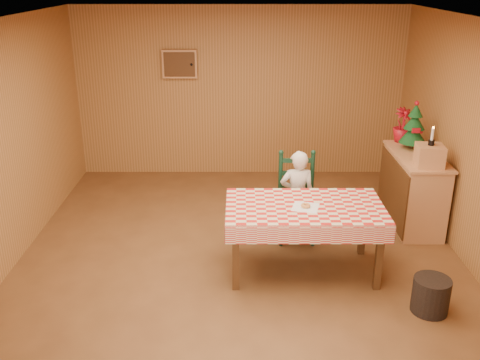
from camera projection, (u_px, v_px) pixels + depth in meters
name	position (u px, v px, depth m)	size (l,w,h in m)	color
ground	(240.00, 267.00, 5.90)	(6.00, 6.00, 0.00)	brown
cabin_walls	(240.00, 93.00, 5.73)	(5.10, 6.05, 2.65)	#A6713C
dining_table	(305.00, 212.00, 5.59)	(1.66, 0.96, 0.77)	#4F2E15
ladder_chair	(296.00, 199.00, 6.39)	(0.44, 0.40, 1.08)	black
seated_child	(297.00, 196.00, 6.31)	(0.41, 0.27, 1.12)	silver
napkin	(306.00, 207.00, 5.51)	(0.26, 0.26, 0.00)	white
donut	(306.00, 206.00, 5.50)	(0.10, 0.10, 0.03)	#D9944E
shelf_unit	(412.00, 189.00, 6.76)	(0.54, 1.24, 0.93)	tan
crate	(430.00, 155.00, 6.18)	(0.30, 0.30, 0.25)	tan
christmas_tree	(414.00, 127.00, 6.73)	(0.34, 0.34, 0.62)	#4F2E15
flower_arrangement	(403.00, 125.00, 7.03)	(0.25, 0.25, 0.45)	#A90F1C
candle_set	(432.00, 140.00, 6.11)	(0.07, 0.07, 0.22)	black
storage_bin	(431.00, 295.00, 5.06)	(0.35, 0.35, 0.35)	black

